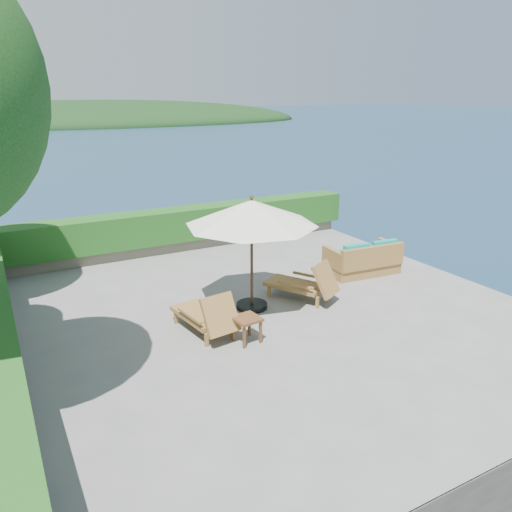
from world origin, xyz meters
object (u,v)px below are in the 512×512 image
lounge_left (206,315)px  wicker_loveseat (363,261)px  lounge_right (305,283)px  side_table (247,322)px  patio_umbrella (252,214)px

lounge_left → wicker_loveseat: bearing=5.8°
lounge_right → side_table: bearing=-179.7°
side_table → lounge_left: bearing=127.3°
patio_umbrella → wicker_loveseat: bearing=8.6°
patio_umbrella → side_table: bearing=-121.6°
side_table → wicker_loveseat: (4.78, 2.05, -0.06)m
lounge_left → lounge_right: lounge_right is taller
patio_umbrella → side_table: (-0.90, -1.46, -1.85)m
side_table → wicker_loveseat: size_ratio=0.27×
patio_umbrella → lounge_right: 2.33m
lounge_right → wicker_loveseat: lounge_right is taller
patio_umbrella → wicker_loveseat: patio_umbrella is taller
patio_umbrella → side_table: patio_umbrella is taller
lounge_left → wicker_loveseat: 5.51m
lounge_right → wicker_loveseat: 2.62m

